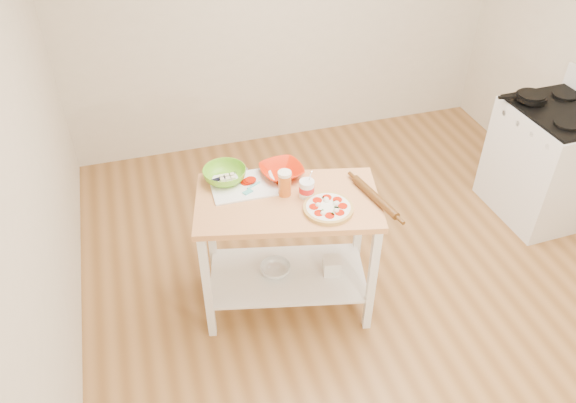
# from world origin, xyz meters

# --- Properties ---
(room_shell) EXTENTS (4.04, 4.54, 2.74)m
(room_shell) POSITION_xyz_m (0.00, 0.00, 1.35)
(room_shell) COLOR olive
(room_shell) RESTS_ON ground
(prep_island) EXTENTS (1.22, 0.84, 0.90)m
(prep_island) POSITION_xyz_m (-0.61, 0.12, 0.65)
(prep_island) COLOR tan
(prep_island) RESTS_ON ground
(gas_stove) EXTENTS (0.68, 0.79, 1.11)m
(gas_stove) POSITION_xyz_m (1.66, 0.51, 0.47)
(gas_stove) COLOR silver
(gas_stove) RESTS_ON ground
(skillet) EXTENTS (0.37, 0.23, 0.03)m
(skillet) POSITION_xyz_m (1.49, 0.71, 0.98)
(skillet) COLOR black
(skillet) RESTS_ON gas_stove
(pizza) EXTENTS (0.30, 0.30, 0.05)m
(pizza) POSITION_xyz_m (-0.41, -0.05, 0.92)
(pizza) COLOR #D6AF5B
(pizza) RESTS_ON prep_island
(cutting_board) EXTENTS (0.41, 0.31, 0.04)m
(cutting_board) POSITION_xyz_m (-0.84, 0.33, 0.91)
(cutting_board) COLOR white
(cutting_board) RESTS_ON prep_island
(spatula) EXTENTS (0.13, 0.11, 0.01)m
(spatula) POSITION_xyz_m (-0.80, 0.27, 0.92)
(spatula) COLOR #4DBBB9
(spatula) RESTS_ON cutting_board
(knife) EXTENTS (0.26, 0.10, 0.01)m
(knife) POSITION_xyz_m (-0.94, 0.43, 0.92)
(knife) COLOR silver
(knife) RESTS_ON cutting_board
(orange_bowl) EXTENTS (0.30, 0.30, 0.07)m
(orange_bowl) POSITION_xyz_m (-0.57, 0.37, 0.93)
(orange_bowl) COLOR red
(orange_bowl) RESTS_ON prep_island
(green_bowl) EXTENTS (0.33, 0.33, 0.08)m
(green_bowl) POSITION_xyz_m (-0.93, 0.42, 0.94)
(green_bowl) COLOR #6AB822
(green_bowl) RESTS_ON prep_island
(beer_pint) EXTENTS (0.08, 0.08, 0.16)m
(beer_pint) POSITION_xyz_m (-0.61, 0.17, 0.98)
(beer_pint) COLOR #CB601D
(beer_pint) RESTS_ON prep_island
(yogurt_tub) EXTENTS (0.09, 0.09, 0.20)m
(yogurt_tub) POSITION_xyz_m (-0.49, 0.12, 0.96)
(yogurt_tub) COLOR white
(yogurt_tub) RESTS_ON prep_island
(rolling_pin) EXTENTS (0.13, 0.43, 0.05)m
(rolling_pin) POSITION_xyz_m (-0.11, -0.04, 0.92)
(rolling_pin) COLOR #593514
(rolling_pin) RESTS_ON prep_island
(shelf_glass_bowl) EXTENTS (0.26, 0.26, 0.06)m
(shelf_glass_bowl) POSITION_xyz_m (-0.68, 0.15, 0.29)
(shelf_glass_bowl) COLOR silver
(shelf_glass_bowl) RESTS_ON prep_island
(shelf_bin) EXTENTS (0.14, 0.14, 0.12)m
(shelf_bin) POSITION_xyz_m (-0.32, 0.05, 0.32)
(shelf_bin) COLOR white
(shelf_bin) RESTS_ON prep_island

